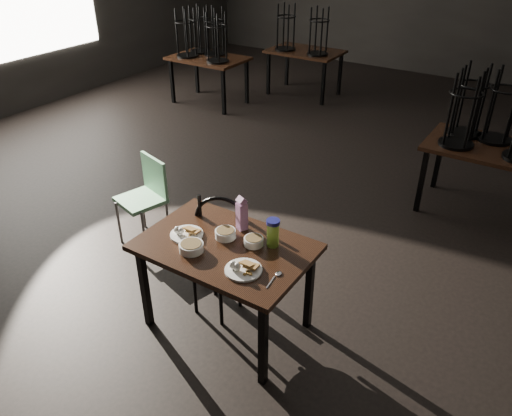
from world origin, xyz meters
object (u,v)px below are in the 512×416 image
Objects in this scene: juice_carton at (242,214)px; bentwood_chair at (218,247)px; main_table at (225,254)px; water_bottle at (273,233)px; school_chair at (146,193)px.

bentwood_chair is at bearing -158.63° from juice_carton.
main_table is 1.28× the size of bentwood_chair.
water_bottle is 1.70m from school_chair.
juice_carton is 1.41m from school_chair.
bentwood_chair is (-0.19, 0.17, -0.12)m from main_table.
juice_carton reaches higher than school_chair.
main_table is at bearing -85.91° from juice_carton.
main_table is 0.28m from bentwood_chair.
school_chair is at bearing 139.15° from bentwood_chair.
school_chair is at bearing 165.77° from juice_carton.
bentwood_chair reaches higher than school_chair.
juice_carton is at bearing 94.09° from main_table.
juice_carton reaches higher than water_bottle.
water_bottle is (0.28, 0.18, 0.18)m from main_table.
school_chair reaches higher than main_table.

